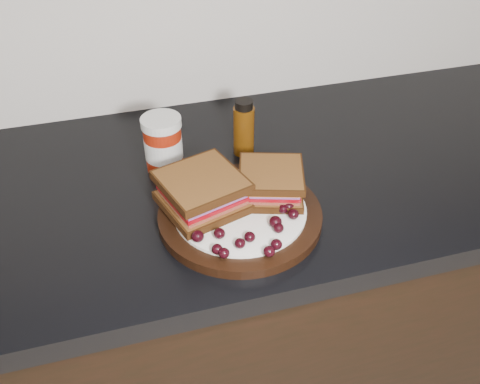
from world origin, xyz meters
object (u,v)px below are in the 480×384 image
at_px(sandwich_left, 202,192).
at_px(oil_bottle, 244,127).
at_px(plate, 240,215).
at_px(condiment_jar, 163,144).

relative_size(sandwich_left, oil_bottle, 1.10).
height_order(plate, condiment_jar, condiment_jar).
distance_m(sandwich_left, oil_bottle, 0.21).
bearing_deg(sandwich_left, condiment_jar, 86.62).
xyz_separation_m(sandwich_left, condiment_jar, (-0.04, 0.16, 0.00)).
distance_m(plate, oil_bottle, 0.21).
relative_size(plate, condiment_jar, 2.54).
bearing_deg(oil_bottle, plate, -107.90).
bearing_deg(condiment_jar, sandwich_left, -76.37).
bearing_deg(plate, sandwich_left, 156.09).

